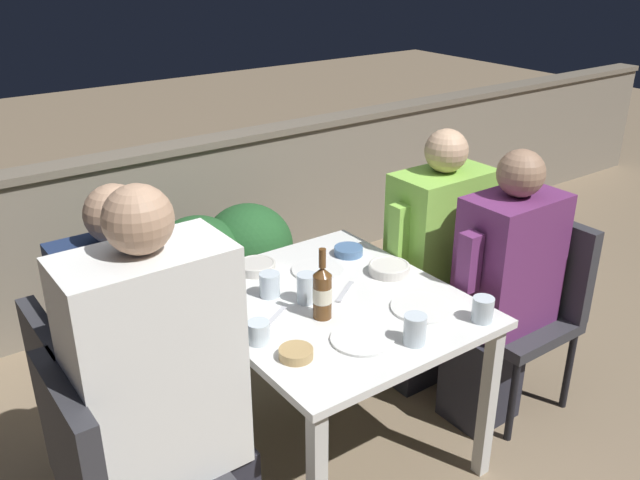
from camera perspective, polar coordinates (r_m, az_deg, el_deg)
The scene contains 28 objects.
ground_plane at distance 2.96m, azimuth 0.91°, elevation -17.02°, with size 16.00×16.00×0.00m, color #847056.
parapet_wall at distance 3.91m, azimuth -13.02°, elevation 1.17°, with size 9.00×0.18×0.92m.
dining_table at distance 2.60m, azimuth 0.99°, elevation -6.69°, with size 0.90×1.02×0.70m.
planter_hedge at distance 3.47m, azimuth -10.10°, elevation -3.00°, with size 1.04×0.47×0.70m.
chair_left_near at distance 2.18m, azimuth -17.10°, elevation -18.09°, with size 0.44×0.44×0.86m.
person_white_polo at distance 2.12m, azimuth -12.63°, elevation -13.06°, with size 0.52×0.26×1.37m.
chair_left_far at distance 2.45m, azimuth -18.80°, elevation -13.04°, with size 0.44×0.44×0.86m.
person_navy_jumper at distance 2.43m, azimuth -14.72°, elevation -9.48°, with size 0.49×0.26×1.26m.
chair_right_near at distance 3.11m, azimuth 17.22°, elevation -4.46°, with size 0.44×0.44×0.86m.
person_purple_stripe at distance 2.93m, azimuth 15.01°, elevation -4.13°, with size 0.49×0.26×1.21m.
chair_right_far at distance 3.31m, azimuth 11.84°, elevation -2.08°, with size 0.44×0.44×0.86m.
person_green_blouse at distance 3.14m, azimuth 9.48°, elevation -1.67°, with size 0.51×0.26×1.21m.
beer_bottle at distance 2.40m, azimuth 0.20°, elevation -4.37°, with size 0.07×0.07×0.27m.
plate_0 at distance 2.32m, azimuth 3.58°, elevation -8.31°, with size 0.22×0.22×0.01m.
plate_1 at distance 2.52m, azimuth 8.62°, elevation -5.64°, with size 0.24×0.24×0.01m.
plate_2 at distance 2.77m, azimuth -0.16°, elevation -2.53°, with size 0.22×0.22×0.01m.
bowl_0 at distance 2.76m, azimuth 5.83°, elevation -2.35°, with size 0.17×0.17×0.04m.
bowl_1 at distance 2.77m, azimuth -5.38°, elevation -2.20°, with size 0.16×0.16×0.04m.
bowl_2 at distance 2.22m, azimuth -2.04°, elevation -9.46°, with size 0.11×0.11×0.03m.
bowl_3 at distance 2.91m, azimuth 2.41°, elevation -0.87°, with size 0.12×0.12×0.04m.
glass_cup_0 at distance 2.29m, azimuth -5.19°, elevation -7.75°, with size 0.08×0.08×0.08m.
glass_cup_1 at distance 2.57m, azimuth -9.33°, elevation -4.20°, with size 0.07×0.07×0.08m.
glass_cup_2 at distance 2.47m, azimuth 13.54°, elevation -5.70°, with size 0.08×0.08×0.09m.
glass_cup_3 at distance 2.52m, azimuth -1.12°, elevation -4.08°, with size 0.07×0.07×0.11m.
glass_cup_4 at distance 2.30m, azimuth 8.00°, elevation -7.47°, with size 0.08×0.08×0.10m.
glass_cup_5 at distance 2.57m, azimuth -4.25°, elevation -3.78°, with size 0.08×0.08×0.09m.
fork_0 at distance 2.61m, azimuth 2.12°, elevation -4.38°, with size 0.15×0.11×0.01m.
fork_1 at distance 2.44m, azimuth -3.88°, elevation -6.59°, with size 0.16×0.11×0.01m.
Camera 1 is at (-1.35, -1.78, 1.94)m, focal length 38.00 mm.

